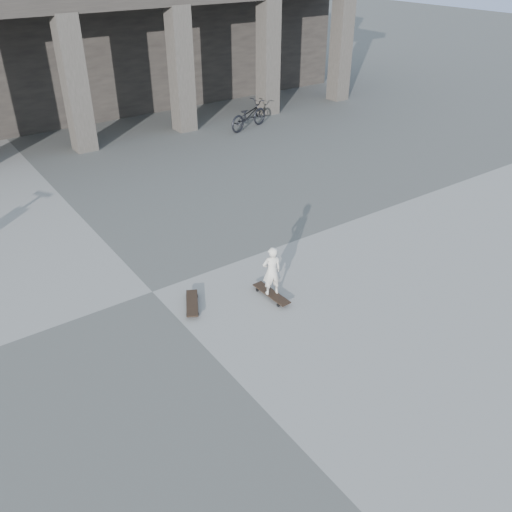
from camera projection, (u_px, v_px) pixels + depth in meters
ground at (152, 292)px, 10.26m from camera, size 90.00×90.00×0.00m
longboard at (271, 294)px, 10.08m from camera, size 0.25×0.90×0.09m
skateboard_spare at (192, 303)px, 9.81m from camera, size 0.58×0.83×0.10m
child at (272, 271)px, 9.82m from camera, size 0.41×0.32×0.98m
bicycle at (248, 115)px, 18.74m from camera, size 1.89×1.10×0.94m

